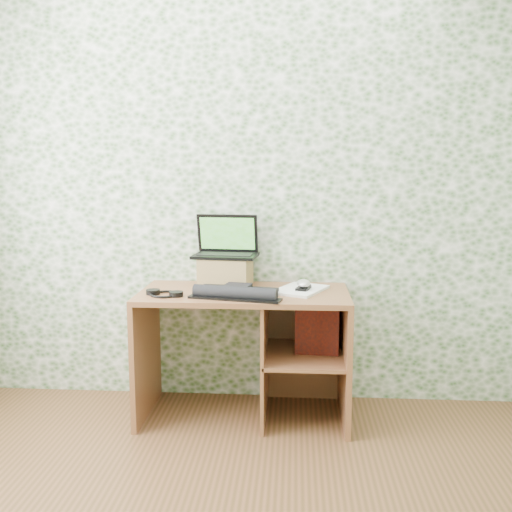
# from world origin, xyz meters

# --- Properties ---
(wall_back) EXTENTS (3.50, 0.00, 3.50)m
(wall_back) POSITION_xyz_m (0.00, 1.75, 1.30)
(wall_back) COLOR white
(wall_back) RESTS_ON ground
(desk) EXTENTS (1.20, 0.60, 0.75)m
(desk) POSITION_xyz_m (0.08, 1.47, 0.48)
(desk) COLOR brown
(desk) RESTS_ON floor
(riser) EXTENTS (0.32, 0.27, 0.18)m
(riser) POSITION_xyz_m (-0.12, 1.58, 0.84)
(riser) COLOR olive
(riser) RESTS_ON desk
(laptop) EXTENTS (0.40, 0.30, 0.25)m
(laptop) POSITION_xyz_m (-0.12, 1.63, 0.99)
(laptop) COLOR black
(laptop) RESTS_ON riser
(keyboard) EXTENTS (0.52, 0.35, 0.07)m
(keyboard) POSITION_xyz_m (-0.03, 1.31, 0.77)
(keyboard) COLOR black
(keyboard) RESTS_ON desk
(headphones) EXTENTS (0.22, 0.20, 0.03)m
(headphones) POSITION_xyz_m (-0.43, 1.31, 0.76)
(headphones) COLOR black
(headphones) RESTS_ON desk
(notepad) EXTENTS (0.35, 0.40, 0.02)m
(notepad) POSITION_xyz_m (0.32, 1.48, 0.76)
(notepad) COLOR white
(notepad) RESTS_ON desk
(mouse) EXTENTS (0.11, 0.14, 0.04)m
(mouse) POSITION_xyz_m (0.34, 1.45, 0.79)
(mouse) COLOR silver
(mouse) RESTS_ON notepad
(pen) EXTENTS (0.08, 0.13, 0.01)m
(pen) POSITION_xyz_m (0.35, 1.50, 0.77)
(pen) COLOR black
(pen) RESTS_ON notepad
(red_box) EXTENTS (0.25, 0.10, 0.30)m
(red_box) POSITION_xyz_m (0.42, 1.44, 0.54)
(red_box) COLOR maroon
(red_box) RESTS_ON desk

